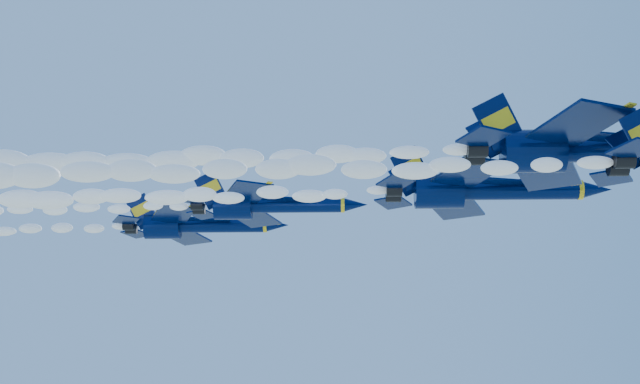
{
  "coord_description": "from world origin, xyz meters",
  "views": [
    {
      "loc": [
        -9.95,
        -62.74,
        131.1
      ],
      "look_at": [
        -11.35,
        2.0,
        154.44
      ],
      "focal_mm": 50.0,
      "sensor_mm": 36.0,
      "label": 1
    }
  ],
  "objects_px": {
    "jet_second": "(590,149)",
    "jet_fifth": "(196,225)",
    "jet_third": "(484,190)",
    "jet_fourth": "(268,205)"
  },
  "relations": [
    {
      "from": "jet_second",
      "to": "jet_fifth",
      "type": "distance_m",
      "value": 40.91
    },
    {
      "from": "jet_third",
      "to": "jet_fourth",
      "type": "height_order",
      "value": "jet_fourth"
    },
    {
      "from": "jet_third",
      "to": "jet_fourth",
      "type": "xyz_separation_m",
      "value": [
        -17.23,
        8.21,
        1.73
      ]
    },
    {
      "from": "jet_second",
      "to": "jet_fourth",
      "type": "xyz_separation_m",
      "value": [
        -22.92,
        17.23,
        2.17
      ]
    },
    {
      "from": "jet_third",
      "to": "jet_second",
      "type": "bearing_deg",
      "value": -57.77
    },
    {
      "from": "jet_fourth",
      "to": "jet_fifth",
      "type": "height_order",
      "value": "jet_fifth"
    },
    {
      "from": "jet_third",
      "to": "jet_fourth",
      "type": "relative_size",
      "value": 1.14
    },
    {
      "from": "jet_fourth",
      "to": "jet_fifth",
      "type": "distance_m",
      "value": 12.39
    },
    {
      "from": "jet_second",
      "to": "jet_fifth",
      "type": "relative_size",
      "value": 1.19
    },
    {
      "from": "jet_third",
      "to": "jet_fifth",
      "type": "xyz_separation_m",
      "value": [
        -25.06,
        17.74,
        2.98
      ]
    }
  ]
}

